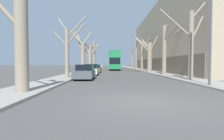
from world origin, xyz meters
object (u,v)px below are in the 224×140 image
Objects in this scene: street_tree_left_0 at (19,34)px; street_tree_right_1 at (165,48)px; street_tree_right_0 at (190,43)px; lamp_post at (209,19)px; street_tree_right_3 at (142,55)px; parked_car_1 at (92,70)px; street_tree_right_5 at (132,58)px; double_decker_bus at (114,60)px; parked_car_0 at (85,72)px; street_tree_left_2 at (82,53)px; street_tree_left_1 at (68,49)px; street_tree_left_3 at (90,56)px; street_tree_left_4 at (94,54)px; street_tree_right_4 at (136,55)px; street_tree_right_2 at (149,54)px; parked_car_2 at (96,69)px.

street_tree_right_1 is (11.79, 13.92, 0.55)m from street_tree_left_0.
lamp_post is at bearing -98.78° from street_tree_right_0.
parked_car_1 is (-9.49, -15.00, -2.70)m from street_tree_right_3.
double_decker_bus is at bearing -113.34° from street_tree_right_5.
parked_car_0 is 6.38m from parked_car_1.
street_tree_left_2 is at bearing -113.10° from street_tree_right_5.
street_tree_right_5 is 38.86m from parked_car_0.
street_tree_right_3 is at bearing 60.16° from street_tree_left_1.
street_tree_right_0 reaches higher than street_tree_right_1.
street_tree_right_3 reaches higher than lamp_post.
street_tree_left_3 is 8.55m from street_tree_left_4.
street_tree_right_4 is at bearing -89.54° from street_tree_right_5.
street_tree_left_1 is (0.14, 9.47, 0.10)m from street_tree_left_0.
parked_car_0 is at bearing -79.71° from street_tree_left_2.
street_tree_left_4 is (0.15, 8.51, 0.80)m from street_tree_left_3.
street_tree_left_1 is at bearing -159.09° from street_tree_right_1.
street_tree_right_1 is at bearing -64.56° from street_tree_left_4.
street_tree_right_0 is 15.22m from street_tree_right_2.
street_tree_right_5 is 26.36m from parked_car_2.
street_tree_left_2 is 1.06× the size of street_tree_right_5.
street_tree_right_0 is at bearing -48.54° from street_tree_left_2.
street_tree_right_4 is at bearing 67.43° from street_tree_left_1.
street_tree_right_4 is (11.53, 36.87, 0.76)m from street_tree_left_0.
street_tree_right_5 is 14.88m from double_decker_bus.
street_tree_left_3 is 0.98× the size of street_tree_right_1.
street_tree_left_0 is 18.25m from street_tree_right_1.
street_tree_right_0 is 1.70× the size of parked_car_0.
street_tree_left_1 is at bearing -99.60° from parked_car_2.
street_tree_left_2 is at bearing -168.31° from street_tree_right_2.
lamp_post is (8.80, -12.08, 3.70)m from parked_car_1.
street_tree_left_3 is at bearing -90.99° from street_tree_left_4.
street_tree_right_3 is (0.10, 23.22, 0.06)m from street_tree_right_0.
street_tree_left_3 is 0.80× the size of street_tree_right_4.
street_tree_right_2 is at bearing 93.67° from street_tree_right_1.
street_tree_left_3 is 19.57m from street_tree_right_1.
parked_car_0 is (-3.44, -23.99, -1.73)m from double_decker_bus.
street_tree_right_4 is 18.51m from parked_car_2.
street_tree_right_2 is 11.79m from parked_car_1.
street_tree_left_2 is 15.45m from street_tree_right_3.
street_tree_right_4 is 1.21× the size of street_tree_right_5.
parked_car_1 reaches higher than parked_car_2.
street_tree_right_0 is 1.04× the size of street_tree_right_5.
street_tree_right_5 is (11.46, 45.74, 0.40)m from street_tree_left_0.
lamp_post reaches higher than street_tree_left_1.
street_tree_right_0 reaches higher than double_decker_bus.
parked_car_0 is 0.91× the size of parked_car_2.
street_tree_left_2 is 14.06m from double_decker_bus.
street_tree_left_1 reaches higher than street_tree_left_3.
street_tree_left_0 is 1.37× the size of parked_car_1.
street_tree_left_1 is 1.02× the size of street_tree_right_5.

